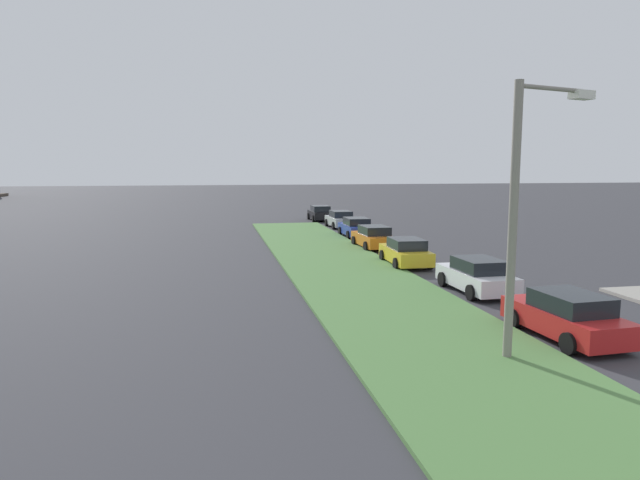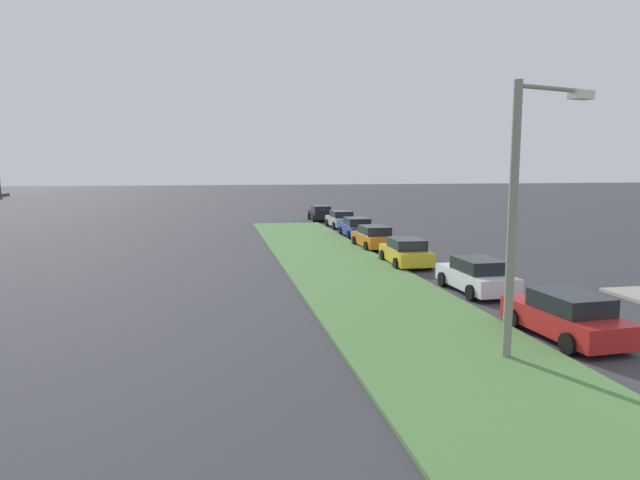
{
  "view_description": "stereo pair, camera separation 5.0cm",
  "coord_description": "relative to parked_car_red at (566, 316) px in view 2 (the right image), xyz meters",
  "views": [
    {
      "loc": [
        -10.72,
        13.21,
        5.29
      ],
      "look_at": [
        16.1,
        8.07,
        1.68
      ],
      "focal_mm": 31.4,
      "sensor_mm": 36.0,
      "label": 1
    },
    {
      "loc": [
        -10.72,
        13.16,
        5.29
      ],
      "look_at": [
        16.1,
        8.07,
        1.68
      ],
      "focal_mm": 31.4,
      "sensor_mm": 36.0,
      "label": 2
    }
  ],
  "objects": [
    {
      "name": "grass_median",
      "position": [
        5.72,
        4.12,
        -0.66
      ],
      "size": [
        60.0,
        6.0,
        0.12
      ],
      "primitive_type": "cube",
      "color": "#517F42",
      "rests_on": "ground"
    },
    {
      "name": "parked_car_red",
      "position": [
        0.0,
        0.0,
        0.0
      ],
      "size": [
        4.4,
        2.21,
        1.47
      ],
      "rotation": [
        0.0,
        0.0,
        0.06
      ],
      "color": "red",
      "rests_on": "ground"
    },
    {
      "name": "parked_car_white",
      "position": [
        6.46,
        -0.24,
        0.0
      ],
      "size": [
        4.33,
        2.08,
        1.47
      ],
      "rotation": [
        0.0,
        0.0,
        0.02
      ],
      "color": "silver",
      "rests_on": "ground"
    },
    {
      "name": "parked_car_yellow",
      "position": [
        13.21,
        0.52,
        0.0
      ],
      "size": [
        4.36,
        2.14,
        1.47
      ],
      "rotation": [
        0.0,
        0.0,
        -0.04
      ],
      "color": "gold",
      "rests_on": "ground"
    },
    {
      "name": "parked_car_orange",
      "position": [
        19.61,
        0.43,
        0.0
      ],
      "size": [
        4.35,
        2.12,
        1.47
      ],
      "rotation": [
        0.0,
        0.0,
        0.03
      ],
      "color": "orange",
      "rests_on": "ground"
    },
    {
      "name": "parked_car_blue",
      "position": [
        25.45,
        0.1,
        0.0
      ],
      "size": [
        4.3,
        2.03,
        1.47
      ],
      "rotation": [
        0.0,
        0.0,
        -0.0
      ],
      "color": "#23389E",
      "rests_on": "ground"
    },
    {
      "name": "parked_car_silver",
      "position": [
        32.05,
        -0.21,
        0.0
      ],
      "size": [
        4.34,
        2.09,
        1.47
      ],
      "rotation": [
        0.0,
        0.0,
        0.02
      ],
      "color": "#B2B5BA",
      "rests_on": "ground"
    },
    {
      "name": "parked_car_black",
      "position": [
        38.61,
        0.32,
        0.0
      ],
      "size": [
        4.31,
        2.03,
        1.47
      ],
      "rotation": [
        0.0,
        0.0,
        0.0
      ],
      "color": "black",
      "rests_on": "ground"
    },
    {
      "name": "streetlight",
      "position": [
        -1.34,
        2.43,
        3.67
      ],
      "size": [
        1.08,
        2.81,
        7.5
      ],
      "color": "gray",
      "rests_on": "ground"
    }
  ]
}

